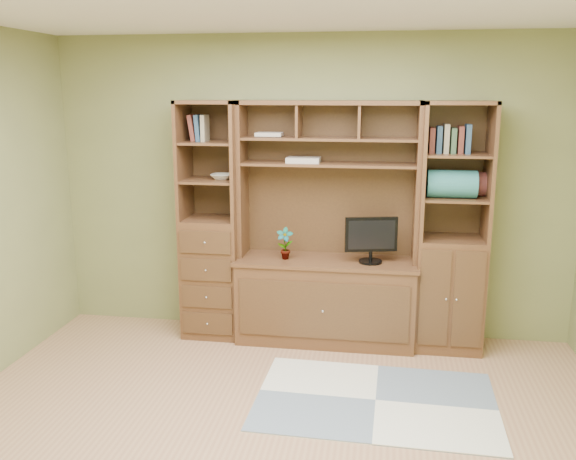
% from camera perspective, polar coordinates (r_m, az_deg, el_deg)
% --- Properties ---
extents(room, '(4.60, 4.10, 2.64)m').
position_cam_1_polar(room, '(3.38, -1.95, -1.22)').
color(room, tan).
rests_on(room, ground).
extents(center_hutch, '(1.54, 0.53, 2.05)m').
position_cam_1_polar(center_hutch, '(5.10, 3.64, 0.41)').
color(center_hutch, '#52321C').
rests_on(center_hutch, ground).
extents(left_tower, '(0.50, 0.45, 2.05)m').
position_cam_1_polar(left_tower, '(5.32, -7.11, 0.86)').
color(left_tower, '#52321C').
rests_on(left_tower, ground).
extents(right_tower, '(0.55, 0.45, 2.05)m').
position_cam_1_polar(right_tower, '(5.15, 15.11, 0.11)').
color(right_tower, '#52321C').
rests_on(right_tower, ground).
extents(rug, '(1.69, 1.15, 0.01)m').
position_cam_1_polar(rug, '(4.48, 8.19, -15.51)').
color(rug, '#ABB0B0').
rests_on(rug, ground).
extents(monitor, '(0.47, 0.28, 0.53)m').
position_cam_1_polar(monitor, '(5.05, 7.80, -0.14)').
color(monitor, black).
rests_on(monitor, center_hutch).
extents(orchid, '(0.14, 0.10, 0.27)m').
position_cam_1_polar(orchid, '(5.14, -0.30, -1.28)').
color(orchid, '#9D4335').
rests_on(orchid, center_hutch).
extents(magazines, '(0.28, 0.20, 0.04)m').
position_cam_1_polar(magazines, '(5.12, 1.46, 6.58)').
color(magazines, '#B3A699').
rests_on(magazines, center_hutch).
extents(bowl, '(0.19, 0.19, 0.05)m').
position_cam_1_polar(bowl, '(5.23, -6.20, 4.99)').
color(bowl, beige).
rests_on(bowl, left_tower).
extents(blanket_teal, '(0.38, 0.22, 0.22)m').
position_cam_1_polar(blanket_teal, '(5.03, 15.08, 4.18)').
color(blanket_teal, '#296C6D').
rests_on(blanket_teal, right_tower).
extents(blanket_red, '(0.35, 0.19, 0.19)m').
position_cam_1_polar(blanket_red, '(5.17, 16.10, 4.19)').
color(blanket_red, brown).
rests_on(blanket_red, right_tower).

